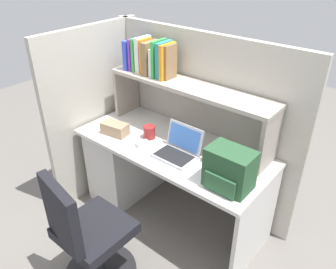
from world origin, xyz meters
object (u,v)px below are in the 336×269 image
snack_canister (149,132)px  laptop (178,149)px  office_chair (89,240)px  paper_cup (210,156)px  tissue_box (115,129)px  computer_mouse (143,144)px  backpack (229,170)px

snack_canister → laptop: bearing=-8.4°
office_chair → snack_canister: bearing=-66.6°
paper_cup → tissue_box: (-0.84, -0.16, -0.00)m
paper_cup → snack_canister: (-0.57, -0.03, -0.00)m
computer_mouse → snack_canister: bearing=124.5°
backpack → snack_canister: size_ratio=2.86×
laptop → backpack: 0.49m
laptop → computer_mouse: 0.31m
tissue_box → snack_canister: snack_canister is taller
computer_mouse → paper_cup: size_ratio=0.97×
computer_mouse → tissue_box: tissue_box is taller
paper_cup → tissue_box: size_ratio=0.49×
paper_cup → tissue_box: 0.85m
tissue_box → office_chair: size_ratio=0.24×
paper_cup → snack_canister: paper_cup is taller
laptop → paper_cup: laptop is taller
backpack → office_chair: (-0.61, -0.71, -0.47)m
laptop → tissue_box: laptop is taller
laptop → tissue_box: (-0.60, -0.09, -0.00)m
computer_mouse → tissue_box: size_ratio=0.47×
laptop → paper_cup: size_ratio=2.89×
backpack → office_chair: bearing=-130.6°
computer_mouse → office_chair: bearing=-60.1°
paper_cup → backpack: bearing=-32.9°
paper_cup → office_chair: office_chair is taller
computer_mouse → office_chair: size_ratio=0.11×
backpack → snack_canister: bearing=170.7°
paper_cup → office_chair: (-0.36, -0.87, -0.39)m
laptop → office_chair: (-0.13, -0.80, -0.39)m
paper_cup → laptop: bearing=-161.8°
office_chair → laptop: bearing=-89.8°
computer_mouse → office_chair: 0.82m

